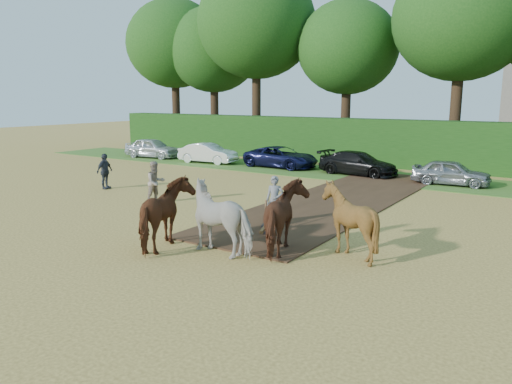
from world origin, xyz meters
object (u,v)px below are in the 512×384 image
at_px(plough_team, 257,217).
at_px(spectator_near, 156,182).
at_px(parked_cars, 375,165).
at_px(spectator_far, 105,171).

bearing_deg(plough_team, spectator_near, 155.82).
relative_size(spectator_near, plough_team, 0.26).
bearing_deg(spectator_near, parked_cars, -9.13).
distance_m(spectator_far, plough_team, 12.38).
bearing_deg(parked_cars, plough_team, -82.51).
bearing_deg(plough_team, parked_cars, 97.49).
height_order(spectator_near, parked_cars, spectator_near).
xyz_separation_m(plough_team, parked_cars, (-1.98, 15.09, -0.33)).
distance_m(spectator_near, parked_cars, 12.96).
bearing_deg(spectator_near, spectator_far, 91.15).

